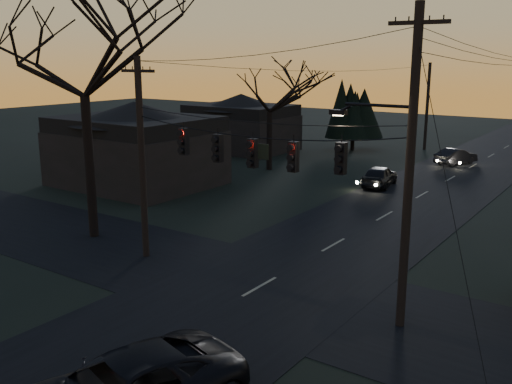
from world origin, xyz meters
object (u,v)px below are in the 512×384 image
Objects in this scene: utility_pole_left at (146,256)px; bare_tree_left at (81,36)px; sedan_oncoming_b at (456,157)px; utility_pole_far_l at (424,150)px; utility_pole_right at (400,325)px; sedan_oncoming_a at (379,176)px.

utility_pole_left is 10.26m from bare_tree_left.
bare_tree_left is at bearing 96.00° from sedan_oncoming_b.
sedan_oncoming_b is at bearing 73.34° from bare_tree_left.
utility_pole_far_l is at bearing 90.00° from utility_pole_left.
utility_pole_far_l is 2.07× the size of sedan_oncoming_b.
utility_pole_right is 37.79m from utility_pole_far_l.
sedan_oncoming_a is (2.80, 18.77, 0.71)m from utility_pole_left.
sedan_oncoming_a is at bearing 103.39° from sedan_oncoming_b.
utility_pole_left is at bearing -90.00° from utility_pole_far_l.
utility_pole_right is 1.25× the size of utility_pole_far_l.
utility_pole_left is 36.00m from utility_pole_far_l.
sedan_oncoming_a is at bearing -80.77° from utility_pole_far_l.
utility_pole_left is 1.06× the size of utility_pole_far_l.
utility_pole_right is 1.18× the size of utility_pole_left.
sedan_oncoming_b is (8.78, 29.34, -8.72)m from bare_tree_left.
utility_pole_right is at bearing -72.28° from utility_pole_far_l.
utility_pole_left reaches higher than utility_pole_far_l.
sedan_oncoming_a is at bearing 114.87° from utility_pole_right.
utility_pole_left is at bearing 180.00° from utility_pole_right.
bare_tree_left is at bearing -96.70° from utility_pole_far_l.
utility_pole_right is 30.73m from sedan_oncoming_b.
utility_pole_left is 2.20× the size of sedan_oncoming_b.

